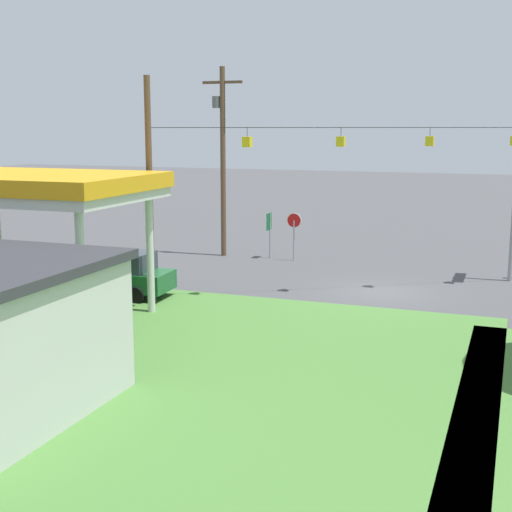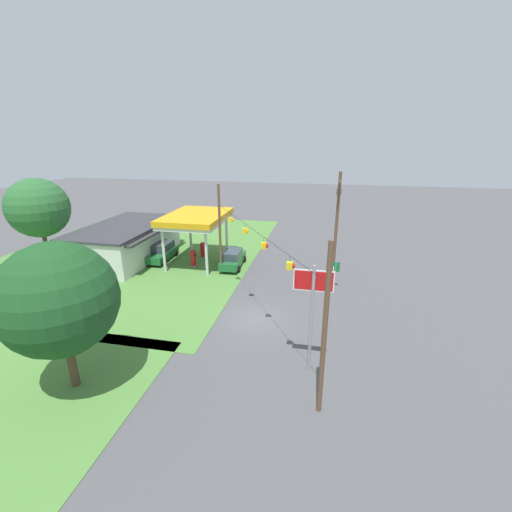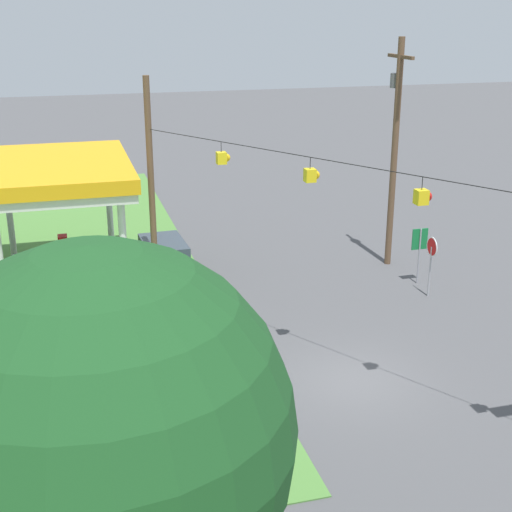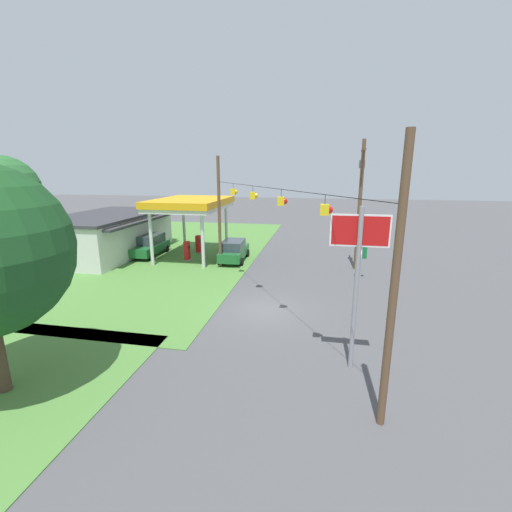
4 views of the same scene
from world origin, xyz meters
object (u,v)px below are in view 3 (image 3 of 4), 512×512
Objects in this scene: fuel_pump_near at (66,277)px; tree_west_verge at (102,433)px; fuel_pump_far at (64,255)px; route_sign at (420,245)px; gas_station_canopy at (56,174)px; car_at_pumps_front at (163,260)px; stop_sign_roadside at (431,254)px; utility_pole_main at (395,142)px.

tree_west_verge is (-18.41, -0.46, 4.35)m from fuel_pump_near.
fuel_pump_far is 15.30m from route_sign.
gas_station_canopy is 1.03× the size of tree_west_verge.
fuel_pump_near is 0.21× the size of tree_west_verge.
car_at_pumps_front is at bearing -101.01° from gas_station_canopy.
gas_station_canopy reaches higher than stop_sign_roadside.
route_sign is at bearing 170.56° from stop_sign_roadside.
car_at_pumps_front is at bearing 87.21° from utility_pole_main.
route_sign is (-5.30, -14.32, 0.90)m from fuel_pump_far.
stop_sign_roadside is 1.45m from route_sign.
car_at_pumps_front is at bearing 73.26° from route_sign.
stop_sign_roadside is at bearing -43.16° from tree_west_verge.
gas_station_canopy reaches higher than route_sign.
utility_pole_main reaches higher than gas_station_canopy.
gas_station_canopy reaches higher than car_at_pumps_front.
car_at_pumps_front is at bearing -81.01° from fuel_pump_near.
fuel_pump_near is 14.95m from utility_pole_main.
fuel_pump_near is at bearing -105.41° from stop_sign_roadside.
fuel_pump_near is 0.71× the size of route_sign.
route_sign is 0.24× the size of utility_pole_main.
fuel_pump_near is (-1.42, -0.00, -3.91)m from gas_station_canopy.
car_at_pumps_front is 11.05m from stop_sign_roadside.
tree_west_verge reaches higher than fuel_pump_far.
utility_pole_main is (-1.28, -14.18, 0.82)m from gas_station_canopy.
utility_pole_main is at bearing 178.61° from stop_sign_roadside.
fuel_pump_far is at bearing 79.20° from utility_pole_main.
gas_station_canopy is at bearing 74.84° from route_sign.
stop_sign_roadside is at bearing 170.56° from route_sign.
car_at_pumps_front is at bearing -114.23° from stop_sign_roadside.
fuel_pump_near and fuel_pump_far have the same top height.
fuel_pump_near is 4.09m from car_at_pumps_front.
tree_west_verge is (-21.26, -0.46, 4.35)m from fuel_pump_far.
stop_sign_roadside is 0.25× the size of utility_pole_main.
tree_west_verge is at bearing -43.16° from stop_sign_roadside.
car_at_pumps_front is at bearing -10.63° from tree_west_verge.
tree_west_verge is at bearing 143.52° from utility_pole_main.
car_at_pumps_front is 11.15m from utility_pole_main.
fuel_pump_far is at bearing 58.57° from car_at_pumps_front.
utility_pole_main is 23.08m from tree_west_verge.
tree_west_verge reaches higher than fuel_pump_near.
route_sign reaches higher than fuel_pump_far.
route_sign is 0.30× the size of tree_west_verge.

